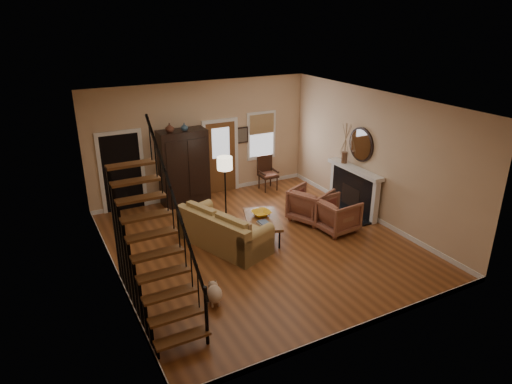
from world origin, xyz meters
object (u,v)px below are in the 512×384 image
floor_lamp (225,189)px  side_chair (268,174)px  coffee_table (262,228)px  armchair_left (337,215)px  armchair_right (310,204)px  sofa (224,229)px  armoire (184,167)px

floor_lamp → side_chair: size_ratio=1.66×
coffee_table → armchair_left: armchair_left is taller
floor_lamp → armchair_left: bearing=-40.9°
side_chair → armchair_right: bearing=-91.8°
armchair_left → armchair_right: armchair_right is taller
coffee_table → side_chair: size_ratio=1.30×
floor_lamp → armchair_right: bearing=-28.5°
sofa → coffee_table: sofa is taller
armchair_left → floor_lamp: 2.88m
coffee_table → floor_lamp: size_ratio=0.78×
sofa → armchair_left: sofa is taller
armoire → sofa: armoire is taller
sofa → side_chair: bearing=24.8°
side_chair → coffee_table: bearing=-121.6°
sofa → armchair_left: 2.83m
armoire → armchair_left: bearing=-51.4°
armchair_right → floor_lamp: (-1.91, 1.04, 0.42)m
armoire → armchair_left: armoire is taller
armchair_left → side_chair: side_chair is taller
sofa → armchair_right: 2.54m
armoire → sofa: 2.87m
armchair_left → sofa: bearing=72.8°
sofa → armchair_right: armchair_right is taller
armchair_right → floor_lamp: bearing=36.8°
armchair_right → floor_lamp: floor_lamp is taller
floor_lamp → side_chair: 2.42m
armchair_right → armchair_left: bearing=171.3°
sofa → side_chair: side_chair is taller
armchair_left → coffee_table: bearing=69.1°
sofa → floor_lamp: floor_lamp is taller
sofa → armchair_left: (2.76, -0.59, -0.00)m
coffee_table → side_chair: (1.65, 2.68, 0.26)m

